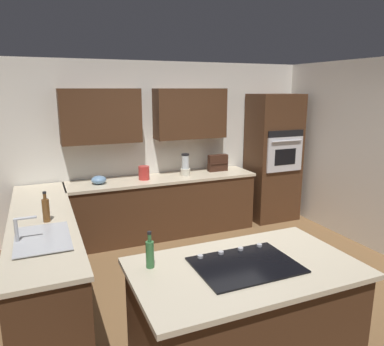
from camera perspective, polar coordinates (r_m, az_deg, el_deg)
ground_plane at (r=4.41m, az=4.50°, el=-17.02°), size 14.00×14.00×0.00m
wall_back at (r=5.73m, az=-5.32°, el=5.28°), size 6.00×0.44×2.60m
wall_left at (r=5.68m, az=25.83°, el=2.54°), size 0.10×4.00×2.60m
lower_cabinets_back at (r=5.65m, az=-4.37°, el=-5.32°), size 2.80×0.60×0.86m
countertop_back at (r=5.53m, az=-4.45°, el=-0.89°), size 2.84×0.64×0.04m
lower_cabinets_side at (r=4.31m, az=-21.75°, el=-12.27°), size 0.60×2.90×0.86m
countertop_side at (r=4.14m, az=-22.27°, el=-6.61°), size 0.64×2.94×0.04m
island_base at (r=3.12m, az=7.99°, el=-21.75°), size 1.63×0.93×0.86m
island_top at (r=2.89m, az=8.28°, el=-14.38°), size 1.71×1.01×0.04m
wall_oven at (r=6.36m, az=12.45°, el=2.32°), size 0.80×0.66×2.11m
sink_unit at (r=3.53m, az=-22.27°, el=-9.32°), size 0.46×0.70×0.23m
cooktop at (r=2.88m, az=8.24°, el=-13.85°), size 0.76×0.56×0.03m
blender at (r=5.60m, az=-1.04°, el=1.06°), size 0.15×0.15×0.34m
mixing_bowl at (r=5.29m, az=-14.24°, el=-1.04°), size 0.21×0.21×0.11m
spice_rack at (r=5.92m, az=4.02°, el=1.57°), size 0.32×0.11×0.27m
kettle at (r=5.40m, az=-7.45°, el=0.02°), size 0.16×0.16×0.20m
dish_soap_bottle at (r=3.95m, az=-21.69°, el=-5.26°), size 0.07×0.07×0.31m
oil_bottle at (r=2.80m, az=-6.53°, el=-12.23°), size 0.06×0.06×0.28m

